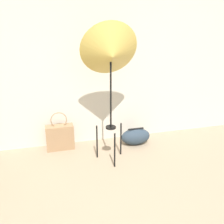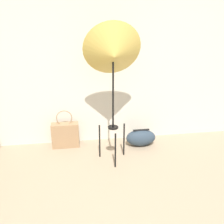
% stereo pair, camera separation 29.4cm
% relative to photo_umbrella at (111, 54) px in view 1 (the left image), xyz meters
% --- Properties ---
extents(wall_back, '(8.00, 0.05, 2.60)m').
position_rel_photo_umbrella_xyz_m(wall_back, '(-0.01, 0.64, -0.08)').
color(wall_back, beige).
rests_on(wall_back, ground_plane).
extents(photo_umbrella, '(0.69, 0.45, 1.75)m').
position_rel_photo_umbrella_xyz_m(photo_umbrella, '(0.00, 0.00, 0.00)').
color(photo_umbrella, black).
rests_on(photo_umbrella, ground_plane).
extents(tote_bag, '(0.38, 0.15, 0.55)m').
position_rel_photo_umbrella_xyz_m(tote_bag, '(-0.62, 0.47, -1.19)').
color(tote_bag, '#9E7A56').
rests_on(tote_bag, ground_plane).
extents(duffel_bag, '(0.43, 0.24, 0.25)m').
position_rel_photo_umbrella_xyz_m(duffel_bag, '(0.46, 0.33, -1.26)').
color(duffel_bag, '#2D3D4C').
rests_on(duffel_bag, ground_plane).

